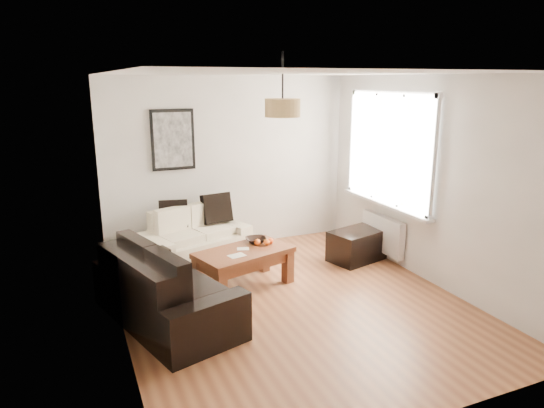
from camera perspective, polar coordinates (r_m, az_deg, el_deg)
name	(u,v)px	position (r m, az deg, el deg)	size (l,w,h in m)	color
floor	(292,302)	(5.85, 2.35, -11.37)	(4.50, 4.50, 0.00)	brown
ceiling	(295,73)	(5.27, 2.65, 15.00)	(3.80, 4.50, 0.00)	white
wall_back	(229,163)	(7.47, -4.99, 4.75)	(3.80, 0.04, 2.60)	silver
wall_front	(432,262)	(3.61, 18.17, -6.50)	(3.80, 0.04, 2.60)	silver
wall_left	(115,212)	(4.93, -17.88, -0.92)	(0.04, 4.50, 2.60)	silver
wall_right	(430,181)	(6.45, 17.92, 2.58)	(0.04, 4.50, 2.60)	silver
window_bay	(390,149)	(6.99, 13.59, 6.24)	(0.14, 1.90, 1.60)	white
radiator	(382,234)	(7.23, 12.77, -3.38)	(0.10, 0.90, 0.52)	white
poster	(173,140)	(7.17, -11.50, 7.35)	(0.62, 0.04, 0.87)	black
pendant_shade	(283,108)	(5.55, 1.24, 11.16)	(0.40, 0.40, 0.20)	tan
loveseat_cream	(195,236)	(7.06, -9.02, -3.72)	(1.49, 0.81, 0.74)	beige
sofa_leather	(166,286)	(5.40, -12.26, -9.35)	(1.84, 0.90, 0.80)	black
coffee_table	(244,268)	(6.18, -3.28, -7.49)	(1.18, 0.64, 0.48)	brown
ottoman	(357,245)	(7.15, 9.85, -4.78)	(0.77, 0.49, 0.44)	black
cushion_left	(174,214)	(7.09, -11.42, -1.13)	(0.40, 0.12, 0.40)	black
cushion_right	(217,208)	(7.24, -6.48, -0.48)	(0.43, 0.13, 0.43)	black
fruit_bowl	(256,240)	(6.35, -1.88, -4.23)	(0.27, 0.27, 0.07)	black
orange_a	(267,242)	(6.24, -0.63, -4.50)	(0.08, 0.08, 0.08)	#E05D12
orange_b	(271,241)	(6.29, -0.17, -4.34)	(0.08, 0.08, 0.08)	#EF4C14
orange_c	(257,242)	(6.25, -1.73, -4.49)	(0.09, 0.09, 0.09)	#EC5913
papers	(237,256)	(5.91, -4.12, -6.02)	(0.20, 0.14, 0.01)	white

